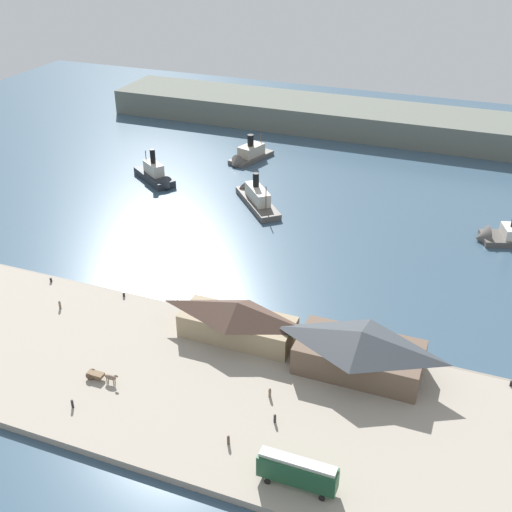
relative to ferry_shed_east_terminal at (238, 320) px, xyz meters
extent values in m
plane|color=#385166|center=(-0.97, 8.82, -4.81)|extent=(320.00, 320.00, 0.00)
cube|color=#9E9384|center=(-0.97, -13.18, -4.21)|extent=(110.00, 36.00, 1.20)
cube|color=gray|center=(-0.97, 5.22, -4.31)|extent=(110.00, 0.80, 1.00)
cube|color=#998466|center=(0.00, 0.00, -1.48)|extent=(19.54, 7.38, 4.27)
pyramid|color=#473328|center=(0.00, 0.00, 2.08)|extent=(19.93, 7.75, 2.83)
cube|color=brown|center=(21.20, -0.88, -1.20)|extent=(19.64, 10.10, 4.82)
pyramid|color=#33383D|center=(21.20, -0.88, 2.49)|extent=(20.03, 10.61, 2.56)
cube|color=#1E4C2D|center=(19.24, -26.49, -1.12)|extent=(10.39, 2.20, 3.18)
cube|color=beige|center=(19.24, -26.49, 0.71)|extent=(9.98, 1.54, 0.50)
cylinder|color=black|center=(22.88, -25.38, -3.16)|extent=(0.90, 0.18, 0.90)
cylinder|color=black|center=(22.88, -27.59, -3.16)|extent=(0.90, 0.18, 0.90)
cylinder|color=black|center=(15.61, -25.38, -3.16)|extent=(0.90, 0.18, 0.90)
cylinder|color=black|center=(15.61, -27.59, -3.16)|extent=(0.90, 0.18, 0.90)
cube|color=brown|center=(-16.60, -18.00, -2.76)|extent=(2.67, 1.27, 0.50)
cylinder|color=#4C3828|center=(-17.40, -17.36, -3.01)|extent=(1.20, 0.10, 1.20)
cylinder|color=#4C3828|center=(-17.40, -18.64, -3.01)|extent=(1.20, 0.10, 1.20)
ellipsoid|color=#7A6651|center=(-13.86, -18.00, -2.51)|extent=(2.00, 0.70, 0.90)
ellipsoid|color=#7A6651|center=(-12.76, -18.00, -1.96)|extent=(0.70, 0.32, 0.44)
cylinder|color=#7A6651|center=(-13.26, -17.80, -3.11)|extent=(0.16, 0.16, 1.00)
cylinder|color=#7A6651|center=(-13.26, -18.20, -3.11)|extent=(0.16, 0.16, 1.00)
cylinder|color=#7A6651|center=(-14.46, -17.80, -3.11)|extent=(0.16, 0.16, 1.00)
cylinder|color=#7A6651|center=(-14.46, -18.20, -3.11)|extent=(0.16, 0.16, 1.00)
cylinder|color=#4C3D33|center=(8.21, -23.06, -2.92)|extent=(0.41, 0.41, 1.39)
sphere|color=#CCA889|center=(8.21, -23.06, -2.09)|extent=(0.26, 0.26, 0.26)
cylinder|color=#232328|center=(12.77, -16.79, -2.94)|extent=(0.39, 0.39, 1.34)
sphere|color=#CCA889|center=(12.77, -16.79, -2.15)|extent=(0.24, 0.24, 0.24)
cylinder|color=#6B5B4C|center=(-33.78, -3.69, -2.90)|extent=(0.42, 0.42, 1.42)
sphere|color=#CCA889|center=(-33.78, -3.69, -2.06)|extent=(0.26, 0.26, 0.26)
cylinder|color=#232328|center=(-16.16, -24.76, -2.95)|extent=(0.39, 0.39, 1.32)
sphere|color=#CCA889|center=(-16.16, -24.76, -2.17)|extent=(0.24, 0.24, 0.24)
cylinder|color=#6B5B4C|center=(10.24, -12.02, -2.89)|extent=(0.42, 0.42, 1.44)
sphere|color=#CCA889|center=(10.24, -12.02, -2.04)|extent=(0.26, 0.26, 0.26)
cylinder|color=black|center=(-24.99, 3.99, -3.16)|extent=(0.44, 0.44, 0.90)
cylinder|color=black|center=(-41.08, 3.36, -3.16)|extent=(0.44, 0.44, 0.90)
cylinder|color=black|center=(44.15, 3.75, -3.16)|extent=(0.44, 0.44, 0.90)
cube|color=#514C47|center=(-30.08, 82.22, -4.18)|extent=(9.68, 15.55, 1.27)
cone|color=#514C47|center=(-32.25, 75.28, -4.18)|extent=(5.58, 4.00, 5.03)
cube|color=#B2A893|center=(-30.08, 82.22, -2.02)|extent=(6.39, 8.62, 3.04)
cylinder|color=black|center=(-30.17, 81.93, 1.13)|extent=(1.79, 1.79, 3.24)
cylinder|color=brown|center=(-28.77, 86.39, -0.90)|extent=(0.24, 0.24, 5.29)
cube|color=#514C47|center=(-16.93, 53.29, -4.06)|extent=(16.68, 18.20, 1.50)
cone|color=#514C47|center=(-23.34, 60.72, -4.06)|extent=(5.78, 5.67, 4.58)
cube|color=beige|center=(-16.93, 53.29, -1.72)|extent=(9.17, 9.92, 3.19)
cylinder|color=black|center=(-17.77, 54.25, 1.59)|extent=(1.53, 1.53, 3.44)
cylinder|color=brown|center=(-13.09, 48.82, -0.27)|extent=(0.24, 0.24, 6.08)
cone|color=#514C47|center=(36.32, 54.09, -4.14)|extent=(4.39, 6.54, 6.02)
cube|color=#23282D|center=(-48.66, 58.17, -3.84)|extent=(15.39, 13.05, 1.95)
cone|color=#23282D|center=(-42.48, 53.79, -3.84)|extent=(4.96, 5.44, 4.73)
cube|color=beige|center=(-48.66, 58.17, -1.32)|extent=(7.36, 6.43, 3.09)
cylinder|color=black|center=(-48.65, 58.17, 2.12)|extent=(1.39, 1.39, 3.80)
cylinder|color=brown|center=(-52.36, 60.80, -0.27)|extent=(0.24, 0.24, 5.20)
cube|color=#60665B|center=(-0.97, 118.82, -0.81)|extent=(180.00, 24.00, 8.00)
camera|label=1|loc=(34.96, -81.41, 62.57)|focal=44.90mm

